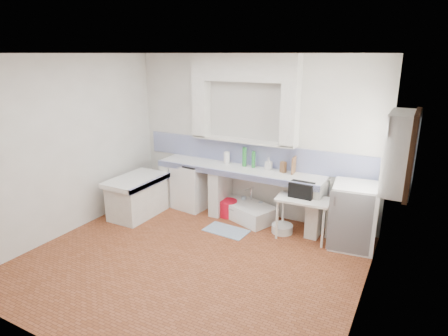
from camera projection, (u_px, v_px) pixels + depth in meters
The scene contains 36 objects.
floor at pixel (190, 261), 5.34m from camera, with size 4.50×4.50×0.00m, color brown.
ceiling at pixel (184, 53), 4.53m from camera, with size 4.50×4.50×0.00m, color silver.
wall_back at pixel (251, 137), 6.62m from camera, with size 4.50×4.50×0.00m, color silver.
wall_front at pixel (58, 224), 3.25m from camera, with size 4.50×4.50×0.00m, color silver.
wall_left at pixel (68, 146), 5.96m from camera, with size 4.50×4.50×0.00m, color silver.
wall_right at pixel (370, 195), 3.91m from camera, with size 4.50×4.50×0.00m, color silver.
alcove_mass at pixel (244, 67), 6.22m from camera, with size 1.90×0.25×0.45m, color silver.
window_frame at pixel (401, 152), 4.79m from camera, with size 0.35×0.86×1.06m, color #341C10.
lace_valance at pixel (392, 122), 4.74m from camera, with size 0.01×0.84×0.24m, color white.
counter_slab at pixel (238, 170), 6.57m from camera, with size 3.00×0.60×0.08m, color white.
counter_lip at pixel (231, 175), 6.34m from camera, with size 3.00×0.04×0.10m, color navy.
counter_pier_left at pixel (173, 182), 7.34m from camera, with size 0.20×0.55×0.82m, color silver.
counter_pier_mid at pixel (220, 191), 6.86m from camera, with size 0.20×0.55×0.82m, color silver.
counter_pier_right at pixel (316, 209), 6.07m from camera, with size 0.20×0.55×0.82m, color silver.
peninsula_top at pixel (136, 180), 6.68m from camera, with size 0.70×1.10×0.08m, color white.
peninsula_base at pixel (138, 199), 6.78m from camera, with size 0.60×1.00×0.62m, color silver.
peninsula_lip at pixel (151, 183), 6.53m from camera, with size 0.04×1.10×0.10m, color navy.
backsplash at pixel (250, 154), 6.70m from camera, with size 4.27×0.03×0.40m, color navy.
stove at pixel (192, 186), 7.11m from camera, with size 0.60×0.58×0.85m, color white.
sink at pixel (246, 212), 6.70m from camera, with size 1.02×0.55×0.25m, color white.
side_table at pixel (302, 219), 5.91m from camera, with size 0.81×0.45×0.04m, color white.
fridge at pixel (354, 216), 5.64m from camera, with size 0.63×0.63×0.97m, color white.
bucket_red at pixel (228, 208), 6.78m from camera, with size 0.32×0.32×0.29m, color red.
bucket_orange at pixel (255, 214), 6.59m from camera, with size 0.26×0.26×0.24m, color orange.
bucket_blue at pixel (265, 216), 6.50m from camera, with size 0.29×0.29×0.28m, color #1B62AC.
basin_white at pixel (282, 229), 6.18m from camera, with size 0.34×0.34×0.13m, color white.
water_bottle_a at pixel (244, 205), 6.88m from camera, with size 0.09×0.09×0.33m, color silver.
water_bottle_b at pixel (260, 209), 6.73m from camera, with size 0.08×0.08×0.29m, color silver.
black_bag at pixel (302, 190), 5.83m from camera, with size 0.37×0.21×0.23m, color black.
green_bottle_a at pixel (244, 157), 6.62m from camera, with size 0.07×0.07×0.34m, color #247D31.
green_bottle_b at pixel (253, 160), 6.54m from camera, with size 0.06×0.06×0.29m, color #247D31.
knife_block at pixel (283, 167), 6.29m from camera, with size 0.09×0.07×0.18m, color brown.
cutting_board at pixel (294, 165), 6.22m from camera, with size 0.02×0.21×0.28m, color brown.
paper_towel at pixel (227, 158), 6.79m from camera, with size 0.11×0.11×0.21m, color white.
soap_bottle at pixel (269, 164), 6.43m from camera, with size 0.10×0.10×0.22m, color white.
rug at pixel (226, 231), 6.24m from camera, with size 0.71×0.41×0.01m, color #385A88.
Camera 1 is at (2.67, -3.94, 2.80)m, focal length 30.48 mm.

